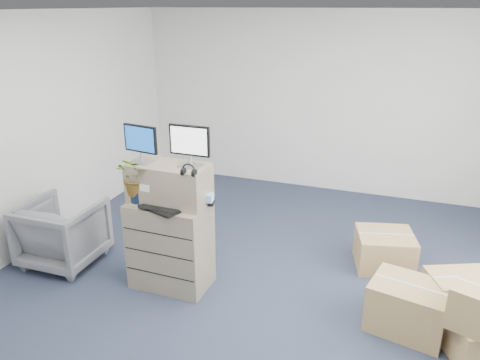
# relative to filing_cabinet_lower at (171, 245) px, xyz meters

# --- Properties ---
(ground) EXTENTS (7.00, 7.00, 0.00)m
(ground) POSITION_rel_filing_cabinet_lower_xyz_m (1.01, -0.13, -0.47)
(ground) COLOR #21273C
(ground) RESTS_ON ground
(wall_back) EXTENTS (6.00, 0.02, 2.80)m
(wall_back) POSITION_rel_filing_cabinet_lower_xyz_m (1.01, 3.38, 0.93)
(wall_back) COLOR silver
(wall_back) RESTS_ON ground
(filing_cabinet_lower) EXTENTS (0.82, 0.51, 0.95)m
(filing_cabinet_lower) POSITION_rel_filing_cabinet_lower_xyz_m (0.00, 0.00, 0.00)
(filing_cabinet_lower) COLOR gray
(filing_cabinet_lower) RESTS_ON ground
(filing_cabinet_upper) EXTENTS (0.82, 0.42, 0.41)m
(filing_cabinet_upper) POSITION_rel_filing_cabinet_lower_xyz_m (0.00, 0.05, 0.68)
(filing_cabinet_upper) COLOR gray
(filing_cabinet_upper) RESTS_ON filing_cabinet_lower
(monitor_left) EXTENTS (0.39, 0.18, 0.39)m
(monitor_left) POSITION_rel_filing_cabinet_lower_xyz_m (-0.27, 0.01, 1.10)
(monitor_left) COLOR #99999E
(monitor_left) RESTS_ON filing_cabinet_upper
(monitor_right) EXTENTS (0.42, 0.16, 0.42)m
(monitor_right) POSITION_rel_filing_cabinet_lower_xyz_m (0.24, 0.06, 1.11)
(monitor_right) COLOR #99999E
(monitor_right) RESTS_ON filing_cabinet_upper
(headphones) EXTENTS (0.14, 0.02, 0.14)m
(headphones) POSITION_rel_filing_cabinet_lower_xyz_m (0.32, -0.15, 0.92)
(headphones) COLOR black
(headphones) RESTS_ON filing_cabinet_upper
(keyboard) EXTENTS (0.48, 0.32, 0.02)m
(keyboard) POSITION_rel_filing_cabinet_lower_xyz_m (-0.00, -0.17, 0.49)
(keyboard) COLOR black
(keyboard) RESTS_ON filing_cabinet_lower
(mouse) EXTENTS (0.08, 0.05, 0.03)m
(mouse) POSITION_rel_filing_cabinet_lower_xyz_m (0.37, -0.10, 0.49)
(mouse) COLOR silver
(mouse) RESTS_ON filing_cabinet_lower
(water_bottle) EXTENTS (0.06, 0.06, 0.21)m
(water_bottle) POSITION_rel_filing_cabinet_lower_xyz_m (0.04, 0.06, 0.58)
(water_bottle) COLOR gray
(water_bottle) RESTS_ON filing_cabinet_lower
(phone_dock) EXTENTS (0.05, 0.04, 0.11)m
(phone_dock) POSITION_rel_filing_cabinet_lower_xyz_m (-0.07, 0.06, 0.51)
(phone_dock) COLOR silver
(phone_dock) RESTS_ON filing_cabinet_lower
(external_drive) EXTENTS (0.19, 0.16, 0.05)m
(external_drive) POSITION_rel_filing_cabinet_lower_xyz_m (0.37, 0.12, 0.50)
(external_drive) COLOR black
(external_drive) RESTS_ON filing_cabinet_lower
(tissue_box) EXTENTS (0.23, 0.14, 0.08)m
(tissue_box) POSITION_rel_filing_cabinet_lower_xyz_m (0.35, 0.07, 0.57)
(tissue_box) COLOR #398AC2
(tissue_box) RESTS_ON external_drive
(potted_plant) EXTENTS (0.46, 0.49, 0.40)m
(potted_plant) POSITION_rel_filing_cabinet_lower_xyz_m (-0.29, -0.08, 0.70)
(potted_plant) COLOR #93A786
(potted_plant) RESTS_ON filing_cabinet_lower
(office_chair) EXTENTS (0.82, 0.77, 0.83)m
(office_chair) POSITION_rel_filing_cabinet_lower_xyz_m (-1.39, -0.01, -0.06)
(office_chair) COLOR slate
(office_chair) RESTS_ON ground
(cardboard_boxes) EXTENTS (1.55, 1.98, 0.73)m
(cardboard_boxes) POSITION_rel_filing_cabinet_lower_xyz_m (2.59, 0.35, -0.21)
(cardboard_boxes) COLOR #A37C4E
(cardboard_boxes) RESTS_ON ground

